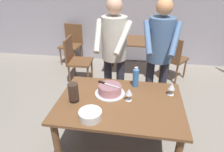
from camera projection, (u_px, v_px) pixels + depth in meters
ground_plane at (119, 151)px, 2.48m from camera, size 14.00×14.00×0.00m
back_wall at (136, 4)px, 4.39m from camera, size 10.00×0.12×2.70m
main_dining_table at (120, 110)px, 2.19m from camera, size 1.33×0.94×0.75m
cake_on_platter at (110, 90)px, 2.24m from camera, size 0.34×0.34×0.11m
cake_knife at (104, 83)px, 2.24m from camera, size 0.26×0.12×0.02m
plate_stack at (90, 115)px, 1.86m from camera, size 0.22×0.22×0.08m
wine_glass_near at (129, 92)px, 2.10m from camera, size 0.08×0.08×0.14m
wine_glass_far at (172, 87)px, 2.19m from camera, size 0.08×0.08×0.14m
water_bottle at (136, 78)px, 2.36m from camera, size 0.07×0.07×0.25m
hurricane_lamp at (73, 92)px, 2.08m from camera, size 0.11×0.11×0.21m
person_cutting_cake at (114, 50)px, 2.60m from camera, size 0.46×0.57×1.72m
person_standing_beside at (159, 51)px, 2.54m from camera, size 0.47×0.56×1.72m
background_table at (131, 47)px, 4.15m from camera, size 1.00×0.70×0.74m
background_chair_0 at (72, 42)px, 4.71m from camera, size 0.49×0.49×0.90m
background_chair_1 at (173, 57)px, 3.91m from camera, size 0.61×0.61×0.90m
background_chair_2 at (76, 59)px, 3.82m from camera, size 0.46×0.46×0.90m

